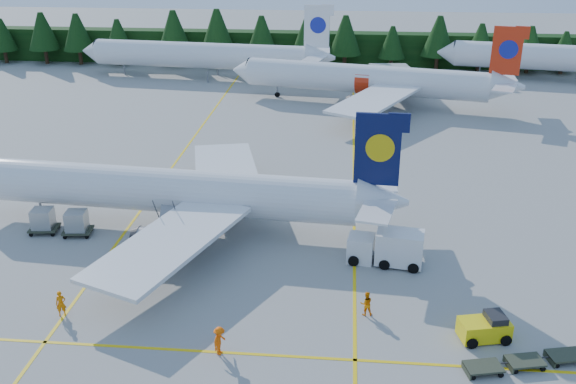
# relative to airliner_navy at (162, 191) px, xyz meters

# --- Properties ---
(ground) EXTENTS (320.00, 320.00, 0.00)m
(ground) POSITION_rel_airliner_navy_xyz_m (10.90, -11.51, -3.39)
(ground) COLOR #9A9A95
(ground) RESTS_ON ground
(taxi_stripe_a) EXTENTS (0.25, 120.00, 0.01)m
(taxi_stripe_a) POSITION_rel_airliner_navy_xyz_m (-3.10, 8.49, -3.39)
(taxi_stripe_a) COLOR yellow
(taxi_stripe_a) RESTS_ON ground
(taxi_stripe_b) EXTENTS (0.25, 120.00, 0.01)m
(taxi_stripe_b) POSITION_rel_airliner_navy_xyz_m (16.90, 8.49, -3.39)
(taxi_stripe_b) COLOR yellow
(taxi_stripe_b) RESTS_ON ground
(taxi_stripe_cross) EXTENTS (80.00, 0.25, 0.01)m
(taxi_stripe_cross) POSITION_rel_airliner_navy_xyz_m (10.90, -17.51, -3.39)
(taxi_stripe_cross) COLOR yellow
(taxi_stripe_cross) RESTS_ON ground
(treeline_hedge) EXTENTS (220.00, 4.00, 6.00)m
(treeline_hedge) POSITION_rel_airliner_navy_xyz_m (10.90, 70.49, -0.39)
(treeline_hedge) COLOR black
(treeline_hedge) RESTS_ON ground
(airliner_navy) EXTENTS (38.81, 31.84, 11.28)m
(airliner_navy) POSITION_rel_airliner_navy_xyz_m (0.00, 0.00, 0.00)
(airliner_navy) COLOR silver
(airliner_navy) RESTS_ON ground
(airliner_red) EXTENTS (41.28, 33.61, 12.15)m
(airliner_red) POSITION_rel_airliner_navy_xyz_m (17.66, 43.09, 0.26)
(airliner_red) COLOR silver
(airliner_red) RESTS_ON ground
(airliner_far_left) EXTENTS (43.61, 8.40, 12.69)m
(airliner_far_left) POSITION_rel_airliner_navy_xyz_m (-10.51, 57.43, 0.59)
(airliner_far_left) COLOR silver
(airliner_far_left) RESTS_ON ground
(airliner_far_right) EXTENTS (43.37, 10.78, 12.68)m
(airliner_far_right) POSITION_rel_airliner_navy_xyz_m (51.31, 60.69, 0.58)
(airliner_far_right) COLOR silver
(airliner_far_right) RESTS_ON ground
(airstairs) EXTENTS (3.85, 5.23, 3.36)m
(airstairs) POSITION_rel_airliner_navy_xyz_m (1.35, -4.47, -2.66)
(airstairs) COLOR silver
(airstairs) RESTS_ON ground
(service_truck) EXTENTS (6.11, 2.96, 2.83)m
(service_truck) POSITION_rel_airliner_navy_xyz_m (19.30, -4.96, -1.99)
(service_truck) COLOR white
(service_truck) RESTS_ON ground
(baggage_tug) EXTENTS (3.48, 2.38, 1.70)m
(baggage_tug) POSITION_rel_airliner_navy_xyz_m (25.30, -14.47, -2.56)
(baggage_tug) COLOR yellow
(baggage_tug) RESTS_ON ground
(dolly_train) EXTENTS (7.75, 3.44, 0.13)m
(dolly_train) POSITION_rel_airliner_navy_xyz_m (27.23, -17.14, -2.98)
(dolly_train) COLOR #333829
(dolly_train) RESTS_ON ground
(uld_pair) EXTENTS (5.70, 2.31, 1.85)m
(uld_pair) POSITION_rel_airliner_navy_xyz_m (-8.50, -2.37, -2.14)
(uld_pair) COLOR #333829
(uld_pair) RESTS_ON ground
(crew_a) EXTENTS (0.80, 0.67, 1.88)m
(crew_a) POSITION_rel_airliner_navy_xyz_m (-3.23, -14.44, -2.45)
(crew_a) COLOR orange
(crew_a) RESTS_ON ground
(crew_b) EXTENTS (0.97, 0.81, 1.79)m
(crew_b) POSITION_rel_airliner_navy_xyz_m (17.65, -12.43, -2.49)
(crew_b) COLOR orange
(crew_b) RESTS_ON ground
(crew_c) EXTENTS (0.76, 0.93, 1.95)m
(crew_c) POSITION_rel_airliner_navy_xyz_m (8.43, -17.64, -2.42)
(crew_c) COLOR #FF5705
(crew_c) RESTS_ON ground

